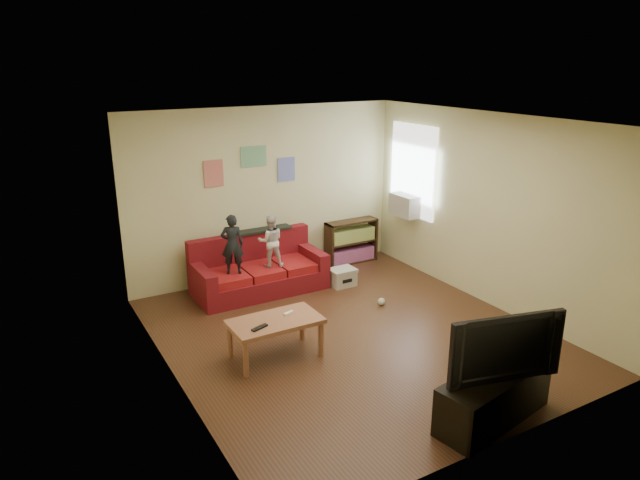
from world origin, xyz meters
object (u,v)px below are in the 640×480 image
child_b (271,241)px  bookshelf (351,244)px  child_a (232,244)px  file_box (342,277)px  tv_stand (494,397)px  sofa (258,272)px  television (499,343)px  coffee_table (275,325)px

child_b → bookshelf: size_ratio=0.85×
child_a → file_box: size_ratio=2.21×
tv_stand → bookshelf: bearing=64.1°
child_b → tv_stand: size_ratio=0.59×
child_a → child_b: size_ratio=1.12×
sofa → bookshelf: sofa is taller
child_b → file_box: size_ratio=1.97×
bookshelf → tv_stand: (-1.26, -4.50, -0.08)m
child_a → television: (1.10, -3.99, -0.02)m
child_b → coffee_table: (-0.80, -1.82, -0.39)m
coffee_table → file_box: size_ratio=2.67×
bookshelf → tv_stand: 4.67m
sofa → coffee_table: size_ratio=1.84×
file_box → tv_stand: 3.70m
sofa → television: 4.24m
television → bookshelf: bearing=88.1°
sofa → tv_stand: sofa is taller
file_box → sofa: bearing=157.6°
coffee_table → tv_stand: tv_stand is taller
file_box → television: bearing=-98.6°
sofa → child_a: 0.74m
sofa → child_b: child_b is taller
bookshelf → television: bearing=-105.6°
child_b → tv_stand: bearing=115.5°
sofa → tv_stand: (0.65, -4.15, -0.04)m
sofa → bookshelf: size_ratio=2.11×
file_box → television: size_ratio=0.34×
child_a → tv_stand: child_a is taller
child_a → tv_stand: (1.10, -3.99, -0.60)m
child_a → bookshelf: bearing=-145.6°
child_b → coffee_table: bearing=84.5°
child_a → child_b: 0.60m
tv_stand → television: (0.00, 0.00, 0.58)m
bookshelf → television: 4.70m
coffee_table → file_box: bearing=38.8°
tv_stand → file_box: bearing=71.0°
file_box → television: (-0.56, -3.66, 0.69)m
sofa → bookshelf: bearing=10.3°
sofa → child_a: (-0.45, -0.17, 0.56)m
child_a → coffee_table: size_ratio=0.83×
bookshelf → tv_stand: bookshelf is taller
sofa → tv_stand: size_ratio=1.48×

